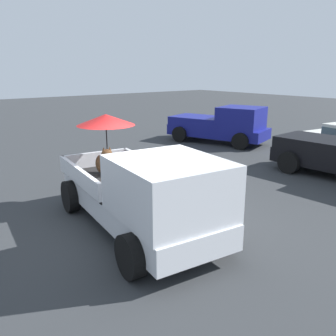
% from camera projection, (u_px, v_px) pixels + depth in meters
% --- Properties ---
extents(ground_plane, '(80.00, 80.00, 0.00)m').
position_uv_depth(ground_plane, '(137.00, 227.00, 8.14)').
color(ground_plane, '#2D3033').
extents(pickup_truck_main, '(5.24, 2.75, 2.41)m').
position_uv_depth(pickup_truck_main, '(144.00, 191.00, 7.57)').
color(pickup_truck_main, black).
rests_on(pickup_truck_main, ground).
extents(pickup_truck_far, '(5.12, 3.27, 1.80)m').
position_uv_depth(pickup_truck_far, '(222.00, 125.00, 17.28)').
color(pickup_truck_far, black).
rests_on(pickup_truck_far, ground).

